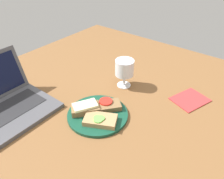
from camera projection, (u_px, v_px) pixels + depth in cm
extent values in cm
cube|color=brown|center=(113.00, 109.00, 89.39)|extent=(140.00, 140.00, 3.00)
cylinder|color=#144733|center=(98.00, 115.00, 83.47)|extent=(23.16, 23.16, 1.20)
cube|color=#A88456|center=(100.00, 120.00, 78.72)|extent=(11.41, 13.50, 2.00)
cylinder|color=#6BB74C|center=(97.00, 118.00, 77.95)|extent=(2.83, 2.83, 0.32)
cylinder|color=#6BB74C|center=(101.00, 118.00, 77.68)|extent=(2.93, 2.93, 0.43)
cylinder|color=#6BB74C|center=(98.00, 120.00, 77.04)|extent=(3.25, 3.25, 0.43)
cube|color=brown|center=(107.00, 106.00, 85.34)|extent=(11.66, 11.05, 2.04)
cylinder|color=red|center=(106.00, 101.00, 85.34)|extent=(5.19, 5.19, 0.65)
cube|color=brown|center=(85.00, 109.00, 83.44)|extent=(12.03, 11.47, 2.46)
cube|color=#F4EAB7|center=(85.00, 105.00, 82.44)|extent=(10.40, 8.87, 0.98)
cylinder|color=white|center=(124.00, 85.00, 100.59)|extent=(6.26, 6.26, 0.40)
cylinder|color=white|center=(124.00, 80.00, 98.89)|extent=(1.20, 1.20, 5.48)
cylinder|color=white|center=(125.00, 68.00, 95.27)|extent=(8.32, 8.32, 7.00)
cylinder|color=white|center=(124.00, 70.00, 95.97)|extent=(7.65, 7.65, 4.57)
cube|color=#4C4C51|center=(13.00, 113.00, 83.64)|extent=(31.22, 23.44, 1.64)
cube|color=#232326|center=(9.00, 109.00, 84.18)|extent=(25.60, 12.89, 0.16)
cube|color=#B23333|center=(190.00, 100.00, 91.68)|extent=(17.15, 15.25, 0.40)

